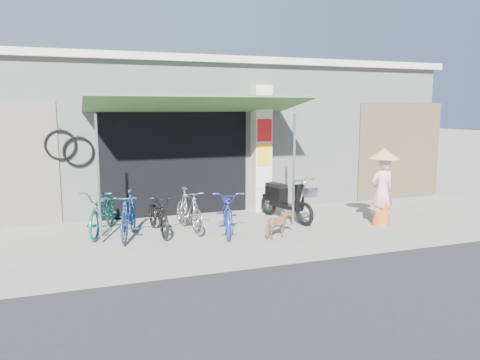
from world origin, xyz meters
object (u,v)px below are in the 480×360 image
object	(u,v)px
bike_black	(159,213)
bike_teal	(103,211)
bike_navy	(227,211)
street_dog	(279,225)
bike_silver	(189,209)
moped	(285,200)
nun	(382,187)
bike_blue	(129,215)

from	to	relation	value
bike_black	bike_teal	bearing A→B (deg)	156.58
bike_navy	street_dog	xyz separation A→B (m)	(0.81, -0.69, -0.19)
bike_silver	moped	bearing A→B (deg)	-2.23
bike_black	bike_navy	world-z (taller)	bike_navy
nun	bike_teal	bearing A→B (deg)	-13.32
bike_black	bike_blue	bearing A→B (deg)	-166.90
bike_blue	nun	xyz separation A→B (m)	(5.17, -0.73, 0.36)
bike_teal	bike_black	world-z (taller)	bike_teal
bike_navy	street_dog	size ratio (longest dim) A/B	2.75
bike_silver	street_dog	xyz separation A→B (m)	(1.49, -1.11, -0.18)
bike_teal	bike_silver	xyz separation A→B (m)	(1.64, -0.37, -0.01)
bike_navy	bike_silver	bearing A→B (deg)	164.04
bike_silver	nun	bearing A→B (deg)	-20.30
bike_blue	bike_navy	distance (m)	1.91
bike_silver	bike_blue	bearing A→B (deg)	-178.96
bike_silver	bike_teal	bearing A→B (deg)	159.72
bike_teal	bike_silver	bearing A→B (deg)	5.56
nun	moped	bearing A→B (deg)	-32.88
bike_black	bike_navy	xyz separation A→B (m)	(1.29, -0.42, 0.04)
bike_teal	bike_blue	distance (m)	0.70
moped	nun	distance (m)	2.10
bike_black	street_dog	world-z (taller)	bike_black
bike_blue	street_dog	size ratio (longest dim) A/B	2.45
bike_black	bike_navy	size ratio (longest dim) A/B	0.91
bike_black	nun	distance (m)	4.68
bike_silver	bike_navy	distance (m)	0.80
moped	nun	size ratio (longest dim) A/B	1.06
bike_blue	bike_black	distance (m)	0.63
bike_silver	nun	distance (m)	4.08
street_dog	moped	distance (m)	1.52
street_dog	bike_blue	bearing A→B (deg)	45.93
street_dog	moped	size ratio (longest dim) A/B	0.36
street_dog	nun	distance (m)	2.54
nun	street_dog	bearing A→B (deg)	4.33
bike_black	bike_silver	bearing A→B (deg)	-2.96
bike_silver	bike_navy	bearing A→B (deg)	-38.89
bike_blue	bike_silver	xyz separation A→B (m)	(1.21, 0.18, -0.02)
bike_teal	moped	xyz separation A→B (m)	(3.86, -0.17, -0.00)
bike_teal	nun	bearing A→B (deg)	5.55
bike_navy	moped	bearing A→B (deg)	37.52
bike_blue	nun	distance (m)	5.23
moped	nun	bearing A→B (deg)	-47.15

